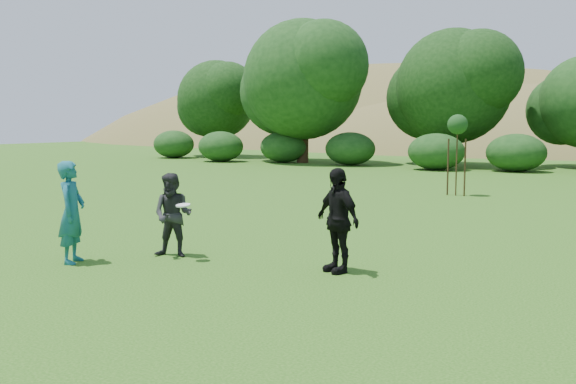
% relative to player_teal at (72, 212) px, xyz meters
% --- Properties ---
extents(ground, '(120.00, 120.00, 0.00)m').
position_rel_player_teal_xyz_m(ground, '(2.44, 0.69, -0.94)').
color(ground, '#19470C').
rests_on(ground, ground).
extents(player_teal, '(0.72, 0.82, 1.88)m').
position_rel_player_teal_xyz_m(player_teal, '(0.00, 0.00, 0.00)').
color(player_teal, '#185C6C').
rests_on(player_teal, ground).
extents(player_grey, '(0.94, 0.83, 1.62)m').
position_rel_player_teal_xyz_m(player_grey, '(1.25, 1.35, -0.13)').
color(player_grey, '#262629').
rests_on(player_grey, ground).
extents(player_black, '(1.15, 0.87, 1.81)m').
position_rel_player_teal_xyz_m(player_black, '(4.52, 1.81, -0.03)').
color(player_black, black).
rests_on(player_black, ground).
extents(frisbee, '(0.27, 0.27, 0.06)m').
position_rel_player_teal_xyz_m(frisbee, '(1.66, 1.16, 0.11)').
color(frisbee, white).
rests_on(frisbee, ground).
extents(sapling, '(0.70, 0.70, 2.85)m').
position_rel_player_teal_xyz_m(sapling, '(3.04, 14.36, 1.48)').
color(sapling, '#402C19').
rests_on(sapling, ground).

